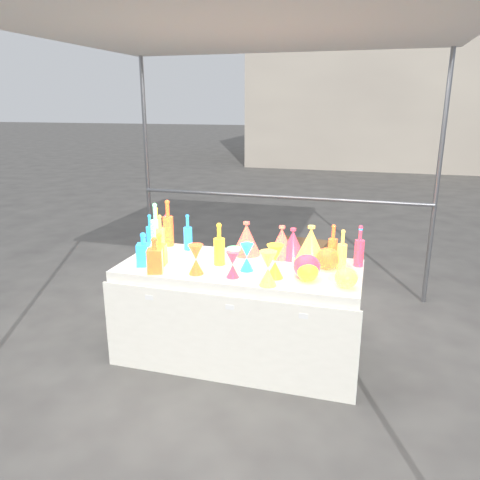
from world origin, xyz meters
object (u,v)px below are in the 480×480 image
(bottle_0, at_px, (156,226))
(decanter_0, at_px, (159,249))
(globe_0, at_px, (308,273))
(hourglass_0, at_px, (196,259))
(cardboard_box_closed, at_px, (301,258))
(lampshade_0, at_px, (246,238))
(display_table, at_px, (240,312))

(bottle_0, xyz_separation_m, decanter_0, (0.26, -0.49, -0.04))
(decanter_0, bearing_deg, globe_0, -11.09)
(bottle_0, xyz_separation_m, globe_0, (1.39, -0.53, -0.10))
(bottle_0, bearing_deg, hourglass_0, -45.54)
(cardboard_box_closed, height_order, bottle_0, bottle_0)
(bottle_0, xyz_separation_m, hourglass_0, (0.60, -0.61, -0.05))
(decanter_0, distance_m, lampshade_0, 0.71)
(display_table, height_order, cardboard_box_closed, display_table)
(display_table, relative_size, cardboard_box_closed, 3.38)
(hourglass_0, relative_size, globe_0, 1.50)
(cardboard_box_closed, bearing_deg, hourglass_0, -93.35)
(cardboard_box_closed, distance_m, hourglass_0, 2.33)
(display_table, xyz_separation_m, lampshade_0, (-0.03, 0.29, 0.51))
(display_table, relative_size, lampshade_0, 6.81)
(decanter_0, bearing_deg, lampshade_0, 27.61)
(display_table, xyz_separation_m, decanter_0, (-0.59, -0.13, 0.50))
(decanter_0, xyz_separation_m, lampshade_0, (0.57, 0.42, 0.01))
(cardboard_box_closed, bearing_deg, bottle_0, -115.23)
(decanter_0, height_order, lampshade_0, lampshade_0)
(display_table, height_order, globe_0, globe_0)
(display_table, bearing_deg, hourglass_0, -135.29)
(hourglass_0, relative_size, lampshade_0, 0.81)
(display_table, height_order, hourglass_0, hourglass_0)
(bottle_0, relative_size, decanter_0, 1.32)
(display_table, bearing_deg, decanter_0, -167.40)
(bottle_0, height_order, globe_0, bottle_0)
(bottle_0, distance_m, decanter_0, 0.56)
(display_table, distance_m, globe_0, 0.71)
(display_table, relative_size, hourglass_0, 8.45)
(hourglass_0, xyz_separation_m, lampshade_0, (0.23, 0.54, 0.03))
(globe_0, bearing_deg, decanter_0, 178.02)
(cardboard_box_closed, xyz_separation_m, globe_0, (0.35, -2.11, 0.61))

